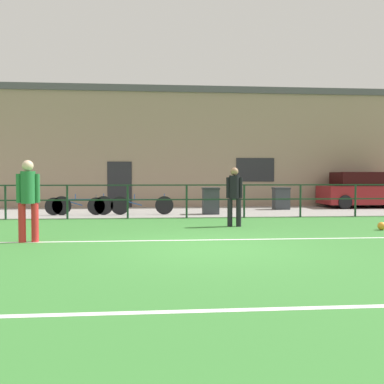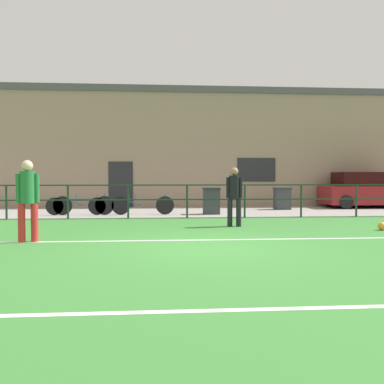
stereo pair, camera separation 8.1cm
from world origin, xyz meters
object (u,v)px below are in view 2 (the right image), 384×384
object	(u,v)px
soccer_ball_match	(382,226)
trash_bin_1	(211,201)
player_goalkeeper	(234,193)
trash_bin_0	(282,198)
bicycle_parked_0	(143,205)
bicycle_parked_2	(84,205)
parked_car_red	(366,191)
bicycle_parked_1	(76,206)
player_striker	(28,196)

from	to	relation	value
soccer_ball_match	trash_bin_1	bearing A→B (deg)	128.84
player_goalkeeper	trash_bin_0	xyz separation A→B (m)	(3.11, 5.74, -0.46)
soccer_ball_match	bicycle_parked_0	size ratio (longest dim) A/B	0.09
player_goalkeeper	bicycle_parked_2	size ratio (longest dim) A/B	0.76
parked_car_red	trash_bin_0	bearing A→B (deg)	-169.41
parked_car_red	player_goalkeeper	bearing A→B (deg)	-137.91
soccer_ball_match	trash_bin_0	xyz separation A→B (m)	(-0.63, 6.87, 0.39)
bicycle_parked_0	trash_bin_1	bearing A→B (deg)	0.11
bicycle_parked_1	bicycle_parked_2	distance (m)	0.28
player_striker	bicycle_parked_0	bearing A→B (deg)	-119.20
player_goalkeeper	player_striker	bearing A→B (deg)	39.65
trash_bin_1	bicycle_parked_0	bearing A→B (deg)	-179.89
parked_car_red	bicycle_parked_0	world-z (taller)	parked_car_red
player_goalkeeper	parked_car_red	distance (m)	9.71
bicycle_parked_1	trash_bin_0	world-z (taller)	trash_bin_0
trash_bin_0	bicycle_parked_0	bearing A→B (deg)	-161.11
bicycle_parked_0	bicycle_parked_2	distance (m)	2.15
player_goalkeeper	soccer_ball_match	xyz separation A→B (m)	(3.74, -1.13, -0.84)
soccer_ball_match	bicycle_parked_0	distance (m)	8.11
player_striker	trash_bin_1	bearing A→B (deg)	-137.03
player_goalkeeper	trash_bin_1	size ratio (longest dim) A/B	1.69
trash_bin_0	trash_bin_1	bearing A→B (deg)	-148.83
player_goalkeeper	trash_bin_1	bearing A→B (deg)	-73.65
player_striker	soccer_ball_match	distance (m)	8.83
bicycle_parked_0	trash_bin_1	world-z (taller)	trash_bin_1
player_goalkeeper	parked_car_red	bearing A→B (deg)	-124.44
player_goalkeeper	parked_car_red	size ratio (longest dim) A/B	0.42
soccer_ball_match	bicycle_parked_1	bearing A→B (deg)	151.28
player_striker	bicycle_parked_2	distance (m)	6.21
player_striker	bicycle_parked_1	bearing A→B (deg)	-97.52
soccer_ball_match	trash_bin_0	bearing A→B (deg)	95.28
bicycle_parked_2	trash_bin_0	world-z (taller)	trash_bin_0
parked_car_red	bicycle_parked_0	size ratio (longest dim) A/B	1.74
bicycle_parked_2	trash_bin_1	world-z (taller)	trash_bin_1
bicycle_parked_2	trash_bin_1	bearing A→B (deg)	0.06
soccer_ball_match	trash_bin_1	world-z (taller)	trash_bin_1
soccer_ball_match	bicycle_parked_0	xyz separation A→B (m)	(-6.47, 4.87, 0.27)
soccer_ball_match	bicycle_parked_0	bearing A→B (deg)	143.01
bicycle_parked_0	trash_bin_1	xyz separation A→B (m)	(2.54, 0.01, 0.15)
player_striker	parked_car_red	distance (m)	15.09
soccer_ball_match	bicycle_parked_2	xyz separation A→B (m)	(-8.62, 4.87, 0.27)
trash_bin_0	bicycle_parked_1	bearing A→B (deg)	-166.41
bicycle_parked_0	bicycle_parked_1	world-z (taller)	bicycle_parked_0
player_striker	trash_bin_1	world-z (taller)	player_striker
trash_bin_1	trash_bin_0	bearing A→B (deg)	31.17
bicycle_parked_1	bicycle_parked_2	xyz separation A→B (m)	(0.28, -0.00, 0.02)
player_striker	parked_car_red	world-z (taller)	player_striker
bicycle_parked_2	trash_bin_0	bearing A→B (deg)	14.05
parked_car_red	trash_bin_1	size ratio (longest dim) A/B	4.02
soccer_ball_match	parked_car_red	world-z (taller)	parked_car_red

